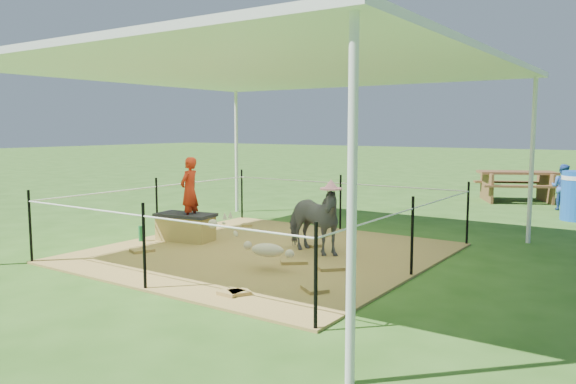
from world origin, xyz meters
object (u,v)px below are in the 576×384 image
Objects in this scene: straw_bale at (186,228)px; green_bottle at (141,234)px; picnic_table_near at (516,186)px; distant_person at (563,187)px; woman at (189,184)px; foal at (268,248)px; pony at (311,220)px.

green_bottle is at bearing -140.71° from straw_bale.
distant_person is (1.19, -0.98, 0.14)m from picnic_table_near.
woman is at bearing 71.90° from distant_person.
straw_bale is at bearing 147.24° from foal.
foal is 9.10m from picnic_table_near.
woman is 8.86m from picnic_table_near.
picnic_table_near is 1.55m from distant_person.
straw_bale is 2.33m from foal.
picnic_table_near is at bearing -26.99° from distant_person.
woman is 2.32m from foal.
straw_bale is 0.73m from woman.
picnic_table_near is at bearing 68.84° from straw_bale.
green_bottle is 9.20m from distant_person.
pony is 1.11× the size of foal.
picnic_table_near is (3.21, 8.28, 0.15)m from straw_bale.
woman is 8.48m from distant_person.
picnic_table_near is (3.11, 8.28, -0.57)m from woman.
distant_person is at bearing 58.96° from straw_bale.
woman is 1.02× the size of foal.
pony is at bearing 9.26° from straw_bale.
picnic_table_near reaches higher than straw_bale.
pony reaches higher than foal.
pony is at bearing -124.55° from picnic_table_near.
green_bottle is (-0.65, -0.45, -0.79)m from woman.
distant_person reaches higher than pony.
woman reaches higher than straw_bale.
straw_bale reaches higher than green_bottle.
straw_bale is at bearing -99.91° from woman.
woman is at bearing -0.00° from straw_bale.
woman is at bearing 146.39° from foal.
foal reaches higher than straw_bale.
distant_person reaches higher than picnic_table_near.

